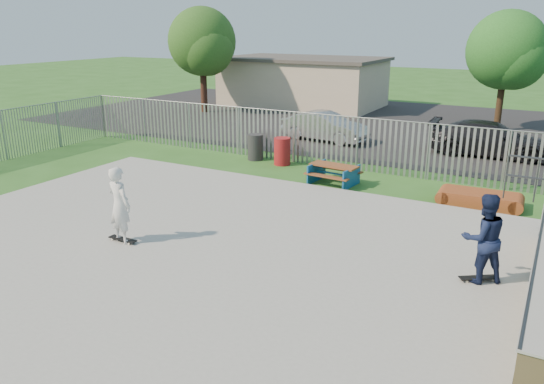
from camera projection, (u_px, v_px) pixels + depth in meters
The scene contains 17 objects.
ground at pixel (188, 249), 12.98m from camera, with size 120.00×120.00×0.00m, color #2C5E20.
concrete_slab at pixel (188, 246), 12.96m from camera, with size 15.00×12.00×0.15m, color #999994.
fence at pixel (306, 171), 16.04m from camera, with size 26.04×16.02×2.00m.
picnic_table at pixel (334, 174), 18.17m from camera, with size 1.74×1.47×0.68m.
funbox at pixel (479, 199), 16.05m from camera, with size 2.11×1.12×0.41m.
trash_bin_red at pixel (282, 151), 20.65m from camera, with size 0.64×0.64×1.06m, color maroon.
trash_bin_grey at pixel (255, 147), 21.40m from camera, with size 0.63×0.63×1.04m, color #292A2C.
parking_lot at pixel (403, 125), 28.83m from camera, with size 40.00×18.00×0.02m, color black.
car_silver at pixel (325, 127), 24.80m from camera, with size 1.42×4.07×1.34m, color #B1B1B6.
car_dark at pixel (490, 139), 21.94m from camera, with size 1.98×4.86×1.41m, color black.
building at pixel (303, 82), 35.37m from camera, with size 10.40×6.40×3.20m.
tree_left at pixel (202, 42), 32.02m from camera, with size 4.10×4.10×6.33m.
tree_mid at pixel (506, 50), 26.23m from camera, with size 3.88×3.88×5.99m.
skateboard_a at pixel (478, 279), 11.05m from camera, with size 0.77×0.62×0.08m.
skateboard_b at pixel (123, 240), 13.04m from camera, with size 0.80×0.21×0.08m.
skater_navy at pixel (483, 238), 10.77m from camera, with size 0.92×0.72×1.90m, color #141E41.
skater_white at pixel (120, 205), 12.76m from camera, with size 0.69×0.45×1.90m, color silver.
Camera 1 is at (7.58, -9.47, 5.25)m, focal length 35.00 mm.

